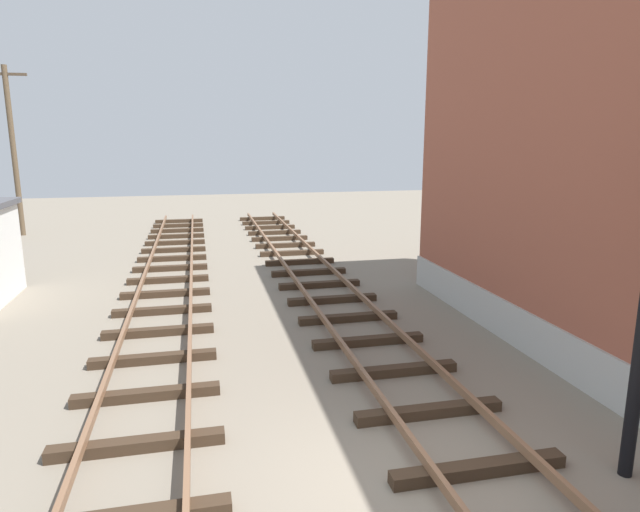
{
  "coord_description": "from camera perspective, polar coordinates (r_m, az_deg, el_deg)",
  "views": [
    {
      "loc": [
        -2.54,
        -5.96,
        4.43
      ],
      "look_at": [
        0.32,
        6.7,
        1.66
      ],
      "focal_mm": 30.7,
      "sensor_mm": 36.0,
      "label": 1
    }
  ],
  "objects": [
    {
      "name": "utility_pole_far",
      "position": [
        29.17,
        -29.33,
        9.76
      ],
      "size": [
        1.8,
        0.24,
        7.7
      ],
      "color": "brown",
      "rests_on": "ground"
    },
    {
      "name": "track_near_building",
      "position": [
        8.16,
        16.22,
        -20.3
      ],
      "size": [
        2.5,
        50.63,
        0.32
      ],
      "color": "#38281C",
      "rests_on": "ground"
    },
    {
      "name": "ground_plane",
      "position": [
        7.85,
        9.24,
        -22.5
      ],
      "size": [
        80.0,
        80.0,
        0.0
      ],
      "primitive_type": "plane",
      "color": "slate"
    }
  ]
}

